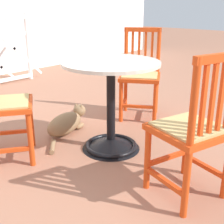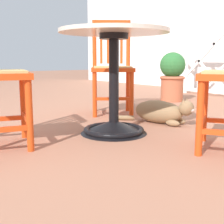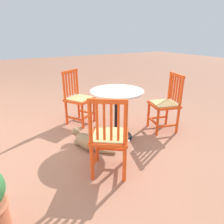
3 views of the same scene
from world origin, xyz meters
name	(u,v)px [view 3 (image 3 of 3)]	position (x,y,z in m)	size (l,w,h in m)	color
ground_plane	(123,140)	(0.00, 0.00, 0.00)	(24.00, 24.00, 0.00)	#A36B51
cafe_table	(117,119)	(0.13, 0.03, 0.28)	(0.76, 0.76, 0.73)	black
orange_chair_by_planter	(166,104)	(-0.04, -0.77, 0.43)	(0.50, 0.50, 0.91)	#D64214
orange_chair_tucked_in	(78,99)	(0.92, 0.32, 0.43)	(0.55, 0.55, 0.91)	#D64214
orange_chair_facing_out	(109,138)	(-0.53, 0.53, 0.43)	(0.56, 0.56, 0.91)	#D64214
tabby_cat	(85,140)	(0.11, 0.56, 0.10)	(0.68, 0.41, 0.23)	#8E704C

